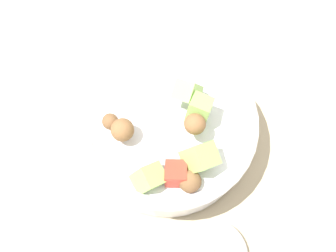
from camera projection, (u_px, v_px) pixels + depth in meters
ground_plane at (179, 141)px, 0.63m from camera, size 2.40×2.40×0.00m
placemat at (179, 140)px, 0.63m from camera, size 0.47×0.34×0.01m
salad_bowl at (168, 130)px, 0.59m from camera, size 0.21×0.21×0.11m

